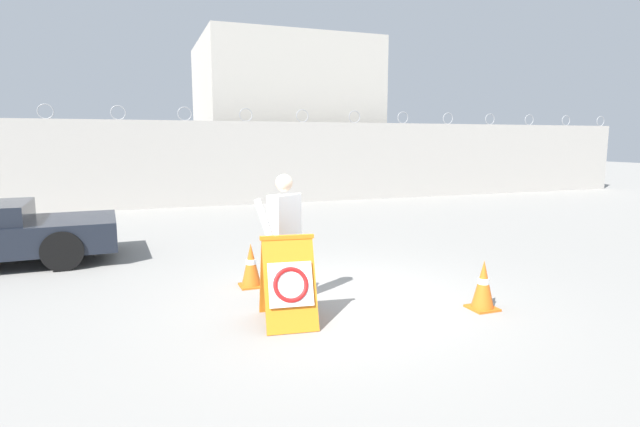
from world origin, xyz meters
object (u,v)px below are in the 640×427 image
(traffic_cone_near, at_px, (251,265))
(traffic_cone_mid, at_px, (483,285))
(barricade_sign, at_px, (288,280))
(security_guard, at_px, (284,232))

(traffic_cone_near, xyz_separation_m, traffic_cone_mid, (2.70, -2.11, -0.00))
(barricade_sign, height_order, traffic_cone_near, barricade_sign)
(barricade_sign, xyz_separation_m, security_guard, (0.16, 0.71, 0.47))
(barricade_sign, relative_size, security_guard, 0.61)
(traffic_cone_near, bearing_deg, traffic_cone_mid, -38.02)
(barricade_sign, bearing_deg, traffic_cone_near, 100.43)
(barricade_sign, xyz_separation_m, traffic_cone_near, (-0.10, 1.71, -0.21))
(traffic_cone_near, distance_m, traffic_cone_mid, 3.43)
(security_guard, distance_m, traffic_cone_near, 1.23)
(barricade_sign, distance_m, security_guard, 0.86)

